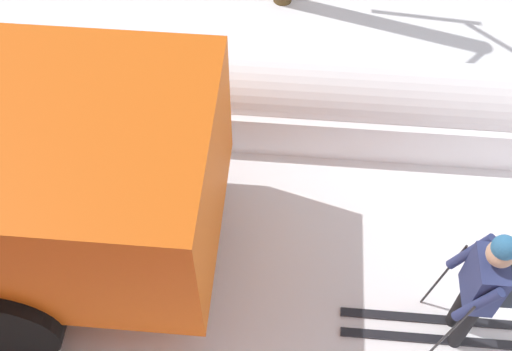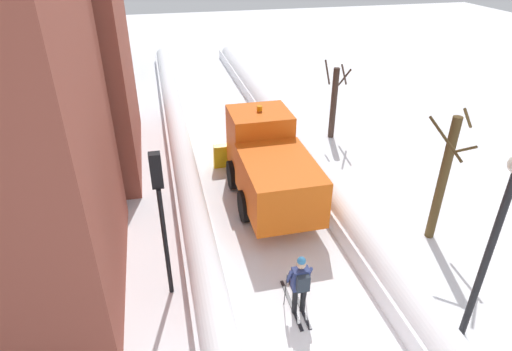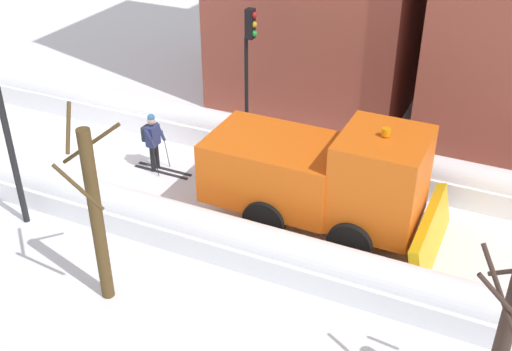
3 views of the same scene
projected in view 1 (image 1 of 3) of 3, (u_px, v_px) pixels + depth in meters
skier at (481, 287)px, 5.75m from camera, size 0.62×1.80×1.81m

